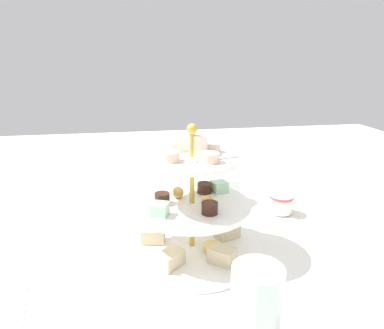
{
  "coord_description": "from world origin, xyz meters",
  "views": [
    {
      "loc": [
        -0.1,
        -0.62,
        0.38
      ],
      "look_at": [
        0.0,
        0.0,
        0.18
      ],
      "focal_mm": 32.33,
      "sensor_mm": 36.0,
      "label": 1
    }
  ],
  "objects_px": {
    "teacup_with_saucer": "(281,205)",
    "water_glass_short_left": "(229,190)",
    "butter_knife_right": "(354,262)",
    "tiered_serving_stand": "(192,214)",
    "water_glass_tall_right": "(256,311)",
    "butter_knife_left": "(23,297)"
  },
  "relations": [
    {
      "from": "teacup_with_saucer",
      "to": "butter_knife_right",
      "type": "xyz_separation_m",
      "value": [
        0.05,
        -0.23,
        -0.02
      ]
    },
    {
      "from": "teacup_with_saucer",
      "to": "butter_knife_right",
      "type": "relative_size",
      "value": 0.53
    },
    {
      "from": "tiered_serving_stand",
      "to": "butter_knife_right",
      "type": "distance_m",
      "value": 0.33
    },
    {
      "from": "teacup_with_saucer",
      "to": "butter_knife_right",
      "type": "bearing_deg",
      "value": -77.19
    },
    {
      "from": "tiered_serving_stand",
      "to": "water_glass_short_left",
      "type": "xyz_separation_m",
      "value": [
        0.14,
        0.23,
        -0.05
      ]
    },
    {
      "from": "water_glass_tall_right",
      "to": "butter_knife_right",
      "type": "bearing_deg",
      "value": 32.24
    },
    {
      "from": "butter_knife_left",
      "to": "butter_knife_right",
      "type": "xyz_separation_m",
      "value": [
        0.6,
        0.0,
        0.0
      ]
    },
    {
      "from": "butter_knife_left",
      "to": "tiered_serving_stand",
      "type": "bearing_deg",
      "value": 97.69
    },
    {
      "from": "butter_knife_right",
      "to": "water_glass_short_left",
      "type": "bearing_deg",
      "value": 40.05
    },
    {
      "from": "water_glass_short_left",
      "to": "teacup_with_saucer",
      "type": "bearing_deg",
      "value": -41.95
    },
    {
      "from": "tiered_serving_stand",
      "to": "water_glass_tall_right",
      "type": "relative_size",
      "value": 2.23
    },
    {
      "from": "water_glass_tall_right",
      "to": "teacup_with_saucer",
      "type": "height_order",
      "value": "water_glass_tall_right"
    },
    {
      "from": "water_glass_tall_right",
      "to": "butter_knife_left",
      "type": "xyz_separation_m",
      "value": [
        -0.34,
        0.16,
        -0.06
      ]
    },
    {
      "from": "water_glass_short_left",
      "to": "butter_knife_left",
      "type": "relative_size",
      "value": 0.4
    },
    {
      "from": "butter_knife_right",
      "to": "water_glass_tall_right",
      "type": "bearing_deg",
      "value": 136.05
    },
    {
      "from": "water_glass_short_left",
      "to": "teacup_with_saucer",
      "type": "relative_size",
      "value": 0.76
    },
    {
      "from": "tiered_serving_stand",
      "to": "teacup_with_saucer",
      "type": "relative_size",
      "value": 3.18
    },
    {
      "from": "butter_knife_left",
      "to": "water_glass_short_left",
      "type": "bearing_deg",
      "value": 116.01
    },
    {
      "from": "water_glass_short_left",
      "to": "butter_knife_right",
      "type": "distance_m",
      "value": 0.37
    },
    {
      "from": "water_glass_tall_right",
      "to": "butter_knife_left",
      "type": "relative_size",
      "value": 0.75
    },
    {
      "from": "teacup_with_saucer",
      "to": "water_glass_short_left",
      "type": "bearing_deg",
      "value": 138.05
    },
    {
      "from": "tiered_serving_stand",
      "to": "butter_knife_left",
      "type": "relative_size",
      "value": 1.68
    }
  ]
}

